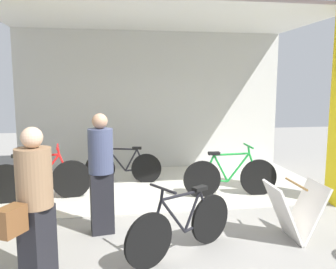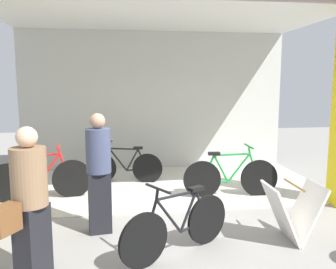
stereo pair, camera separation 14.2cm
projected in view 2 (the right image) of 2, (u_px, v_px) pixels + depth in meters
ground_plane at (175, 213)px, 5.51m from camera, size 20.50×20.50×0.00m
shop_facade at (162, 78)px, 6.87m from camera, size 6.45×3.41×3.95m
bicycle_inside_0 at (125, 167)px, 7.16m from camera, size 1.56×0.43×0.87m
bicycle_inside_1 at (231, 177)px, 6.24m from camera, size 1.72×0.47×0.95m
bicycle_inside_2 at (40, 179)px, 6.07m from camera, size 1.75×0.48×0.97m
bicycle_parked_0 at (178, 226)px, 4.11m from camera, size 1.41×0.87×0.89m
sandwich_board_sign at (293, 212)px, 4.49m from camera, size 0.71×0.58×0.77m
pedestrian_0 at (29, 204)px, 3.47m from camera, size 0.53×0.68×1.61m
pedestrian_1 at (99, 172)px, 4.69m from camera, size 0.38×0.38×1.64m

